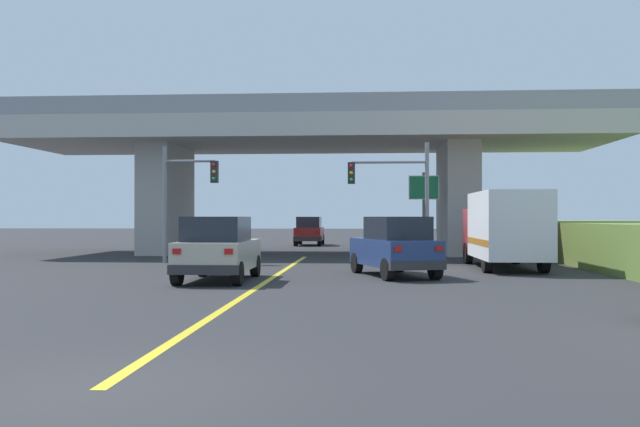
# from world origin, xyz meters

# --- Properties ---
(ground) EXTENTS (160.00, 160.00, 0.00)m
(ground) POSITION_xyz_m (0.00, 29.69, 0.00)
(ground) COLOR #2B2B2D
(overpass_bridge) EXTENTS (31.76, 9.48, 7.95)m
(overpass_bridge) POSITION_xyz_m (0.00, 29.69, 5.65)
(overpass_bridge) COLOR #B7B5AD
(overpass_bridge) RESTS_ON ground
(lane_divider_stripe) EXTENTS (0.20, 26.72, 0.01)m
(lane_divider_stripe) POSITION_xyz_m (0.00, 13.36, 0.00)
(lane_divider_stripe) COLOR yellow
(lane_divider_stripe) RESTS_ON ground
(suv_lead) EXTENTS (2.06, 4.33, 2.02)m
(suv_lead) POSITION_xyz_m (-1.55, 13.54, 1.01)
(suv_lead) COLOR #B7B29E
(suv_lead) RESTS_ON ground
(suv_crossing) EXTENTS (3.11, 4.72, 2.02)m
(suv_crossing) POSITION_xyz_m (4.06, 15.61, 1.01)
(suv_crossing) COLOR navy
(suv_crossing) RESTS_ON ground
(box_truck) EXTENTS (2.33, 6.95, 2.96)m
(box_truck) POSITION_xyz_m (8.43, 19.33, 1.57)
(box_truck) COLOR red
(box_truck) RESTS_ON ground
(sedan_oncoming) EXTENTS (1.89, 4.26, 2.02)m
(sedan_oncoming) POSITION_xyz_m (-0.95, 40.71, 1.01)
(sedan_oncoming) COLOR maroon
(sedan_oncoming) RESTS_ON ground
(traffic_signal_nearside) EXTENTS (3.60, 0.36, 5.32)m
(traffic_signal_nearside) POSITION_xyz_m (4.53, 22.95, 3.32)
(traffic_signal_nearside) COLOR slate
(traffic_signal_nearside) RESTS_ON ground
(traffic_signal_farside) EXTENTS (2.46, 0.36, 5.14)m
(traffic_signal_farside) POSITION_xyz_m (-4.95, 21.97, 3.23)
(traffic_signal_farside) COLOR slate
(traffic_signal_farside) RESTS_ON ground
(highway_sign) EXTENTS (1.53, 0.17, 4.27)m
(highway_sign) POSITION_xyz_m (5.99, 27.43, 3.11)
(highway_sign) COLOR #56595E
(highway_sign) RESTS_ON ground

